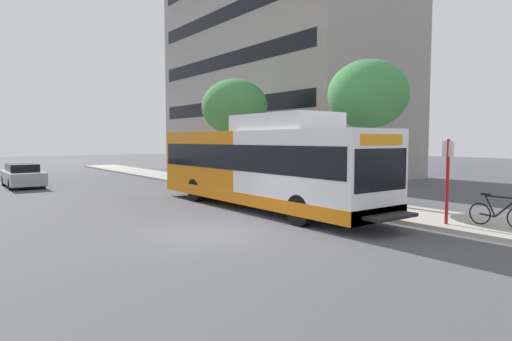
% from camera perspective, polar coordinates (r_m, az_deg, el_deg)
% --- Properties ---
extents(ground_plane, '(120.00, 120.00, 0.00)m').
position_cam_1_polar(ground_plane, '(20.06, -17.47, -3.92)').
color(ground_plane, '#4C4C51').
extents(sidewalk_curb, '(3.00, 56.00, 0.14)m').
position_cam_1_polar(sidewalk_curb, '(21.68, 2.14, -2.96)').
color(sidewalk_curb, '#A8A399').
rests_on(sidewalk_curb, ground).
extents(transit_bus, '(2.58, 12.25, 3.65)m').
position_cam_1_polar(transit_bus, '(17.09, 0.69, 0.66)').
color(transit_bus, white).
rests_on(transit_bus, ground).
extents(bus_stop_sign_pole, '(0.10, 0.36, 2.60)m').
position_cam_1_polar(bus_stop_sign_pole, '(14.45, 23.78, -0.53)').
color(bus_stop_sign_pole, red).
rests_on(bus_stop_sign_pole, sidewalk_curb).
extents(bicycle_parked, '(0.52, 1.76, 1.02)m').
position_cam_1_polar(bicycle_parked, '(14.72, 29.21, -4.89)').
color(bicycle_parked, black).
rests_on(bicycle_parked, sidewalk_curb).
extents(street_tree_near_stop, '(3.27, 3.27, 5.82)m').
position_cam_1_polar(street_tree_near_stop, '(18.56, 14.45, 9.58)').
color(street_tree_near_stop, '#4C3823').
rests_on(street_tree_near_stop, sidewalk_curb).
extents(street_tree_mid_block, '(3.86, 3.86, 6.12)m').
position_cam_1_polar(street_tree_mid_block, '(25.82, -2.80, 8.26)').
color(street_tree_mid_block, '#4C3823').
rests_on(street_tree_mid_block, sidewalk_curb).
extents(parked_car_far_lane, '(1.80, 4.50, 1.33)m').
position_cam_1_polar(parked_car_far_lane, '(28.37, -28.23, -0.58)').
color(parked_car_far_lane, '#93999E').
rests_on(parked_car_far_lane, ground).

